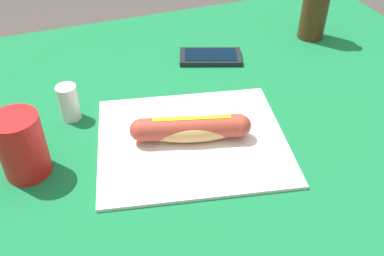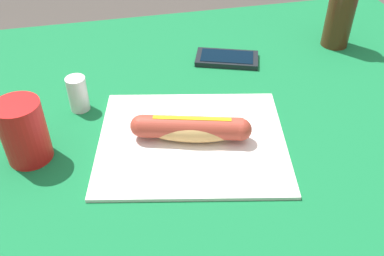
# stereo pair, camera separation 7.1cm
# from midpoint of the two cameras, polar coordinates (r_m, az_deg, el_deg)

# --- Properties ---
(dining_table) EXTENTS (1.14, 0.96, 0.76)m
(dining_table) POSITION_cam_midpoint_polar(r_m,az_deg,el_deg) (0.86, 6.78, -6.04)
(dining_table) COLOR brown
(dining_table) RESTS_ON ground
(paper_wrapper) EXTENTS (0.36, 0.33, 0.01)m
(paper_wrapper) POSITION_cam_midpoint_polar(r_m,az_deg,el_deg) (0.73, 2.79, -1.77)
(paper_wrapper) COLOR silver
(paper_wrapper) RESTS_ON dining_table
(hot_dog) EXTENTS (0.20, 0.09, 0.04)m
(hot_dog) POSITION_cam_midpoint_polar(r_m,az_deg,el_deg) (0.71, 2.86, -0.18)
(hot_dog) COLOR tan
(hot_dog) RESTS_ON paper_wrapper
(cell_phone) EXTENTS (0.15, 0.11, 0.01)m
(cell_phone) POSITION_cam_midpoint_polar(r_m,az_deg,el_deg) (0.95, 6.81, 9.09)
(cell_phone) COLOR black
(cell_phone) RESTS_ON dining_table
(soda_bottle) EXTENTS (0.06, 0.06, 0.22)m
(soda_bottle) POSITION_cam_midpoint_polar(r_m,az_deg,el_deg) (1.04, 21.31, 15.02)
(soda_bottle) COLOR #4C2814
(soda_bottle) RESTS_ON dining_table
(drinking_cup) EXTENTS (0.07, 0.07, 0.10)m
(drinking_cup) POSITION_cam_midpoint_polar(r_m,az_deg,el_deg) (0.70, -18.80, -0.57)
(drinking_cup) COLOR red
(drinking_cup) RESTS_ON dining_table
(salt_shaker) EXTENTS (0.04, 0.04, 0.07)m
(salt_shaker) POSITION_cam_midpoint_polar(r_m,az_deg,el_deg) (0.80, -12.50, 4.36)
(salt_shaker) COLOR silver
(salt_shaker) RESTS_ON dining_table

